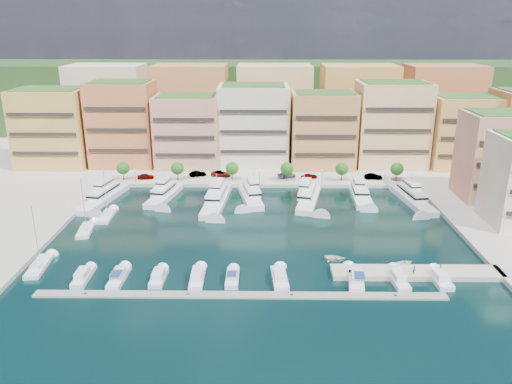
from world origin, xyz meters
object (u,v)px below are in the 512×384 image
at_px(tree_4, 342,169).
at_px(yacht_1, 164,194).
at_px(person_0, 414,270).
at_px(cruiser_1, 119,277).
at_px(cruiser_0, 83,277).
at_px(yacht_5, 360,194).
at_px(person_1, 440,268).
at_px(car_5, 373,176).
at_px(sailboat_1, 86,231).
at_px(sailboat_0, 39,267).
at_px(lamppost_2, 259,174).
at_px(yacht_0, 104,196).
at_px(tree_5, 397,169).
at_px(lamppost_0, 135,173).
at_px(lamppost_1, 197,174).
at_px(car_2, 221,174).
at_px(tree_2, 232,168).
at_px(yacht_4, 309,197).
at_px(yacht_2, 217,198).
at_px(tree_1, 177,168).
at_px(tree_3, 287,169).
at_px(cruiser_4, 232,278).
at_px(cruiser_3, 197,278).
at_px(cruiser_2, 159,277).
at_px(car_4, 309,176).
at_px(tender_2, 404,263).
at_px(cruiser_9, 440,279).
at_px(cruiser_7, 356,279).
at_px(tender_3, 436,265).
at_px(sailboat_2, 107,216).
at_px(yacht_3, 250,194).
at_px(tree_0, 123,168).
at_px(car_3, 287,175).
at_px(yacht_6, 412,197).
at_px(car_0, 146,176).
at_px(cruiser_5, 280,278).
at_px(lamppost_4, 385,174).

relative_size(tree_4, yacht_1, 0.31).
bearing_deg(person_0, cruiser_1, 81.43).
bearing_deg(cruiser_0, yacht_1, 81.67).
bearing_deg(yacht_5, person_1, -81.19).
bearing_deg(car_5, sailboat_1, 123.33).
xyz_separation_m(sailboat_0, person_0, (71.37, -3.09, 1.52)).
xyz_separation_m(lamppost_2, yacht_0, (-41.38, -12.40, -2.62)).
height_order(tree_5, lamppost_0, tree_5).
height_order(lamppost_1, car_2, lamppost_1).
distance_m(tree_2, yacht_4, 25.94).
relative_size(yacht_2, cruiser_0, 3.29).
height_order(tree_1, tree_3, same).
bearing_deg(cruiser_4, cruiser_3, 179.99).
xyz_separation_m(lamppost_2, car_5, (33.76, 4.24, -1.96)).
bearing_deg(cruiser_2, lamppost_2, 71.90).
bearing_deg(cruiser_0, car_4, 52.03).
height_order(lamppost_2, cruiser_0, lamppost_2).
height_order(yacht_2, cruiser_0, yacht_2).
xyz_separation_m(cruiser_4, tender_2, (33.38, 6.61, -0.17)).
bearing_deg(tree_3, cruiser_9, -66.30).
xyz_separation_m(tree_1, person_1, (58.07, -56.01, -2.94)).
relative_size(cruiser_7, tender_3, 6.15).
height_order(yacht_0, sailboat_0, sailboat_0).
bearing_deg(lamppost_0, yacht_2, -28.56).
distance_m(tree_3, sailboat_2, 52.78).
relative_size(yacht_3, yacht_5, 1.08).
height_order(tree_0, yacht_3, tree_0).
bearing_deg(cruiser_1, person_0, 1.36).
height_order(lamppost_2, car_3, lamppost_2).
height_order(yacht_4, cruiser_9, yacht_4).
distance_m(lamppost_1, car_2, 9.39).
bearing_deg(tender_2, car_2, 12.59).
distance_m(tree_3, tender_2, 55.68).
height_order(cruiser_4, sailboat_0, sailboat_0).
relative_size(lamppost_0, yacht_6, 0.19).
bearing_deg(sailboat_1, yacht_2, 35.55).
distance_m(sailboat_2, person_1, 76.72).
bearing_deg(car_4, tree_5, -118.84).
xyz_separation_m(yacht_0, yacht_6, (81.90, 0.05, -0.00)).
bearing_deg(tree_1, car_0, 171.98).
xyz_separation_m(lamppost_1, cruiser_5, (22.09, -55.79, -3.28)).
relative_size(tree_4, cruiser_5, 0.66).
height_order(yacht_5, sailboat_2, sailboat_2).
height_order(lamppost_1, cruiser_5, lamppost_1).
xyz_separation_m(cruiser_3, car_5, (44.83, 60.04, 1.31)).
bearing_deg(cruiser_0, yacht_3, 56.50).
relative_size(tree_4, yacht_6, 0.25).
bearing_deg(lamppost_4, sailboat_2, -161.18).
bearing_deg(yacht_3, lamppost_0, 162.41).
height_order(lamppost_2, sailboat_2, sailboat_2).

